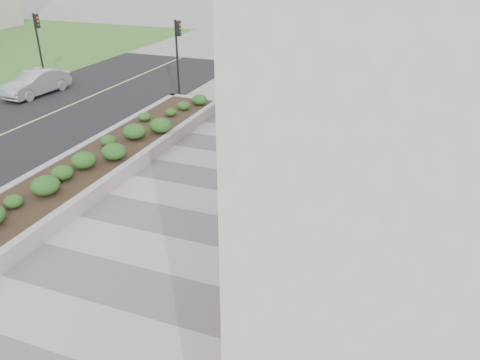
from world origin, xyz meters
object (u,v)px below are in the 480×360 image
object	(u,v)px
traffic_signal_far	(38,38)
traffic_signal_near	(178,47)
planter	(93,164)
skateboarder	(237,191)
car_silver	(36,83)

from	to	relation	value
traffic_signal_far	traffic_signal_near	bearing A→B (deg)	3.11
planter	traffic_signal_far	distance (m)	15.00
skateboarder	traffic_signal_near	bearing A→B (deg)	139.34
planter	car_silver	bearing A→B (deg)	141.10
planter	skateboarder	xyz separation A→B (m)	(6.05, -0.63, 0.28)
traffic_signal_far	skateboarder	distance (m)	20.14
traffic_signal_near	car_silver	distance (m)	8.58
skateboarder	traffic_signal_far	bearing A→B (deg)	162.33
traffic_signal_near	skateboarder	size ratio (longest dim) A/B	3.04
planter	traffic_signal_far	xyz separation A→B (m)	(-10.93, 10.00, 2.34)
skateboarder	car_silver	bearing A→B (deg)	166.24
planter	traffic_signal_far	bearing A→B (deg)	137.54
planter	traffic_signal_near	distance (m)	10.90
traffic_signal_near	traffic_signal_far	distance (m)	9.21
planter	traffic_signal_near	bearing A→B (deg)	99.35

